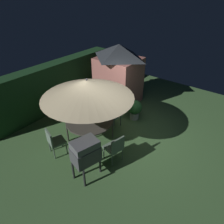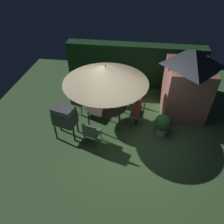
# 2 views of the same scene
# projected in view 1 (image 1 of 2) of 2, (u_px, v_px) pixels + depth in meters

# --- Properties ---
(ground_plane) EXTENTS (11.00, 11.00, 0.00)m
(ground_plane) POSITION_uv_depth(u_px,v_px,m) (124.00, 136.00, 7.22)
(ground_plane) COLOR #47703D
(hedge_backdrop) EXTENTS (5.90, 0.59, 1.90)m
(hedge_backdrop) POSITION_uv_depth(u_px,v_px,m) (56.00, 85.00, 8.54)
(hedge_backdrop) COLOR #193D1E
(hedge_backdrop) RESTS_ON ground
(garden_shed) EXTENTS (1.59, 1.82, 2.53)m
(garden_shed) POSITION_uv_depth(u_px,v_px,m) (118.00, 74.00, 8.72)
(garden_shed) COLOR #B26B60
(garden_shed) RESTS_ON ground
(patio_table) EXTENTS (1.53, 1.53, 0.77)m
(patio_table) POSITION_uv_depth(u_px,v_px,m) (90.00, 122.00, 6.70)
(patio_table) COLOR #47423D
(patio_table) RESTS_ON ground
(patio_umbrella) EXTENTS (2.82, 2.82, 2.25)m
(patio_umbrella) POSITION_uv_depth(u_px,v_px,m) (87.00, 89.00, 6.06)
(patio_umbrella) COLOR #4C4C51
(patio_umbrella) RESTS_ON ground
(bbq_grill) EXTENTS (0.80, 0.66, 1.20)m
(bbq_grill) POSITION_uv_depth(u_px,v_px,m) (85.00, 152.00, 5.32)
(bbq_grill) COLOR #47474C
(bbq_grill) RESTS_ON ground
(chair_near_shed) EXTENTS (0.51, 0.50, 0.90)m
(chair_near_shed) POSITION_uv_depth(u_px,v_px,m) (115.00, 113.00, 7.54)
(chair_near_shed) COLOR slate
(chair_near_shed) RESTS_ON ground
(chair_far_side) EXTENTS (0.57, 0.57, 0.90)m
(chair_far_side) POSITION_uv_depth(u_px,v_px,m) (73.00, 111.00, 7.64)
(chair_far_side) COLOR slate
(chair_far_side) RESTS_ON ground
(chair_toward_hedge) EXTENTS (0.58, 0.58, 0.90)m
(chair_toward_hedge) POSITION_uv_depth(u_px,v_px,m) (54.00, 141.00, 6.22)
(chair_toward_hedge) COLOR slate
(chair_toward_hedge) RESTS_ON ground
(chair_toward_house) EXTENTS (0.55, 0.55, 0.90)m
(chair_toward_house) POSITION_uv_depth(u_px,v_px,m) (115.00, 147.00, 5.97)
(chair_toward_house) COLOR slate
(chair_toward_house) RESTS_ON ground
(potted_plant_by_shed) EXTENTS (0.55, 0.55, 0.80)m
(potted_plant_by_shed) POSITION_uv_depth(u_px,v_px,m) (135.00, 109.00, 7.92)
(potted_plant_by_shed) COLOR silver
(potted_plant_by_shed) RESTS_ON ground
(person_in_red) EXTENTS (0.27, 0.36, 1.26)m
(person_in_red) POSITION_uv_depth(u_px,v_px,m) (113.00, 108.00, 7.35)
(person_in_red) COLOR #CC3D33
(person_in_red) RESTS_ON ground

